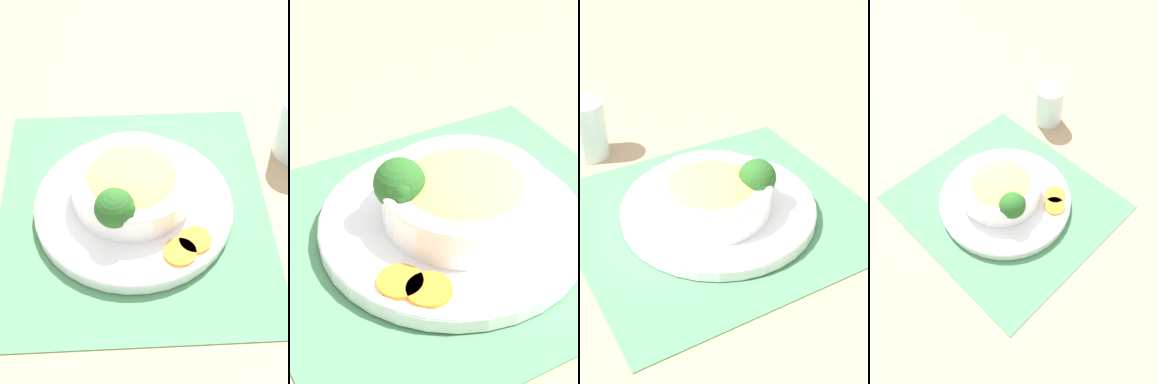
# 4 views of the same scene
# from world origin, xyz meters

# --- Properties ---
(ground_plane) EXTENTS (4.00, 4.00, 0.00)m
(ground_plane) POSITION_xyz_m (0.00, 0.00, 0.00)
(ground_plane) COLOR tan
(placemat) EXTENTS (0.44, 0.47, 0.00)m
(placemat) POSITION_xyz_m (0.00, 0.00, 0.00)
(placemat) COLOR #4C8C59
(placemat) RESTS_ON ground_plane
(plate) EXTENTS (0.29, 0.29, 0.02)m
(plate) POSITION_xyz_m (0.00, 0.00, 0.02)
(plate) COLOR white
(plate) RESTS_ON placemat
(bowl) EXTENTS (0.18, 0.18, 0.06)m
(bowl) POSITION_xyz_m (-0.00, -0.01, 0.05)
(bowl) COLOR white
(bowl) RESTS_ON plate
(broccoli_floret) EXTENTS (0.06, 0.06, 0.08)m
(broccoli_floret) POSITION_xyz_m (0.03, 0.05, 0.07)
(broccoli_floret) COLOR #759E51
(broccoli_floret) RESTS_ON plate
(carrot_slice_near) EXTENTS (0.05, 0.05, 0.01)m
(carrot_slice_near) POSITION_xyz_m (-0.05, 0.10, 0.02)
(carrot_slice_near) COLOR orange
(carrot_slice_near) RESTS_ON plate
(carrot_slice_middle) EXTENTS (0.05, 0.05, 0.01)m
(carrot_slice_middle) POSITION_xyz_m (-0.08, 0.08, 0.02)
(carrot_slice_middle) COLOR orange
(carrot_slice_middle) RESTS_ON plate
(water_glass) EXTENTS (0.07, 0.07, 0.10)m
(water_glass) POSITION_xyz_m (-0.28, -0.09, 0.05)
(water_glass) COLOR silver
(water_glass) RESTS_ON ground_plane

